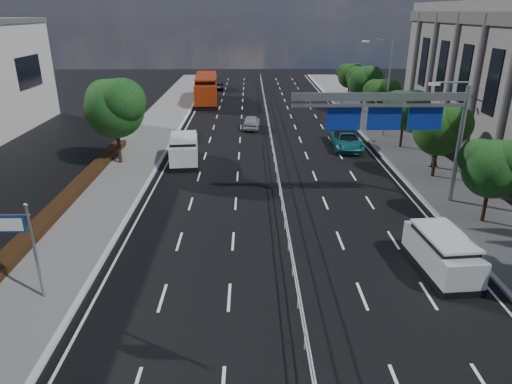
{
  "coord_description": "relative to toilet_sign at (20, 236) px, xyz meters",
  "views": [
    {
      "loc": [
        -1.91,
        -16.12,
        11.19
      ],
      "look_at": [
        -1.59,
        5.89,
        2.4
      ],
      "focal_mm": 32.0,
      "sensor_mm": 36.0,
      "label": 1
    }
  ],
  "objects": [
    {
      "name": "far_tree_e",
      "position": [
        22.2,
        21.98,
        0.61
      ],
      "size": [
        3.63,
        3.38,
        5.13
      ],
      "color": "black",
      "rests_on": "ground"
    },
    {
      "name": "far_tree_d",
      "position": [
        22.2,
        14.48,
        0.74
      ],
      "size": [
        3.85,
        3.59,
        5.34
      ],
      "color": "black",
      "rests_on": "ground"
    },
    {
      "name": "red_bus",
      "position": [
        3.45,
        43.89,
        -1.14
      ],
      "size": [
        3.49,
        11.71,
        3.45
      ],
      "rotation": [
        0.0,
        0.0,
        0.06
      ],
      "color": "black",
      "rests_on": "ground"
    },
    {
      "name": "silver_minivan",
      "position": [
        17.79,
        2.0,
        -2.02
      ],
      "size": [
        2.28,
        4.65,
        1.87
      ],
      "rotation": [
        0.0,
        0.0,
        0.08
      ],
      "color": "black",
      "rests_on": "ground"
    },
    {
      "name": "ground",
      "position": [
        10.95,
        0.0,
        -2.94
      ],
      "size": [
        160.0,
        160.0,
        0.0
      ],
      "primitive_type": "plane",
      "color": "black",
      "rests_on": "ground"
    },
    {
      "name": "far_tree_c",
      "position": [
        22.2,
        6.98,
        0.48
      ],
      "size": [
        3.52,
        3.28,
        4.94
      ],
      "color": "black",
      "rests_on": "ground"
    },
    {
      "name": "white_minivan",
      "position": [
        3.91,
        18.28,
        -1.9
      ],
      "size": [
        2.62,
        5.1,
        2.13
      ],
      "rotation": [
        0.0,
        0.0,
        0.1
      ],
      "color": "black",
      "rests_on": "ground"
    },
    {
      "name": "hedge_near",
      "position": [
        -2.35,
        5.0,
        -2.58
      ],
      "size": [
        1.0,
        36.0,
        0.44
      ],
      "primitive_type": "cube",
      "color": "black",
      "rests_on": "sidewalk_near"
    },
    {
      "name": "pedestrian_a",
      "position": [
        24.35,
        10.61,
        -1.89
      ],
      "size": [
        0.79,
        0.74,
        1.82
      ],
      "primitive_type": "imported",
      "rotation": [
        0.0,
        0.0,
        3.75
      ],
      "color": "gray",
      "rests_on": "sidewalk_far"
    },
    {
      "name": "median_fence",
      "position": [
        10.95,
        22.5,
        -2.42
      ],
      "size": [
        0.05,
        85.0,
        1.02
      ],
      "color": "silver",
      "rests_on": "ground"
    },
    {
      "name": "far_tree_f",
      "position": [
        22.2,
        29.48,
        0.55
      ],
      "size": [
        3.52,
        3.28,
        5.02
      ],
      "color": "black",
      "rests_on": "ground"
    },
    {
      "name": "parked_car_dark",
      "position": [
        17.45,
        22.55,
        -2.17
      ],
      "size": [
        2.23,
        5.36,
        1.55
      ],
      "primitive_type": "imported",
      "rotation": [
        0.0,
        0.0,
        0.01
      ],
      "color": "black",
      "rests_on": "ground"
    },
    {
      "name": "far_tree_g",
      "position": [
        22.2,
        36.98,
        0.81
      ],
      "size": [
        3.96,
        3.69,
        5.45
      ],
      "color": "black",
      "rests_on": "ground"
    },
    {
      "name": "near_car_silver",
      "position": [
        9.25,
        29.4,
        -2.27
      ],
      "size": [
        1.89,
        4.08,
        1.35
      ],
      "primitive_type": "imported",
      "rotation": [
        0.0,
        0.0,
        3.07
      ],
      "color": "#9C9FA3",
      "rests_on": "ground"
    },
    {
      "name": "overhead_gantry",
      "position": [
        17.69,
        10.05,
        2.66
      ],
      "size": [
        10.24,
        0.38,
        7.45
      ],
      "color": "gray",
      "rests_on": "ground"
    },
    {
      "name": "near_car_dark",
      "position": [
        4.16,
        54.68,
        -2.1
      ],
      "size": [
        2.15,
        5.23,
        1.69
      ],
      "primitive_type": "imported",
      "rotation": [
        0.0,
        0.0,
        3.21
      ],
      "color": "black",
      "rests_on": "ground"
    },
    {
      "name": "toilet_sign",
      "position": [
        0.0,
        0.0,
        0.0
      ],
      "size": [
        1.62,
        0.18,
        4.34
      ],
      "color": "gray",
      "rests_on": "ground"
    },
    {
      "name": "streetlight_far",
      "position": [
        21.46,
        26.0,
        2.27
      ],
      "size": [
        2.78,
        2.4,
        9.0
      ],
      "color": "gray",
      "rests_on": "ground"
    },
    {
      "name": "parked_car_teal",
      "position": [
        17.45,
        21.91,
        -2.23
      ],
      "size": [
        2.52,
        5.19,
        1.42
      ],
      "primitive_type": "imported",
      "rotation": [
        0.0,
        0.0,
        -0.03
      ],
      "color": "#165F67",
      "rests_on": "ground"
    },
    {
      "name": "far_tree_h",
      "position": [
        22.2,
        44.48,
        0.48
      ],
      "size": [
        3.41,
        3.18,
        4.91
      ],
      "color": "black",
      "rests_on": "ground"
    },
    {
      "name": "near_tree_back",
      "position": [
        -0.99,
        17.97,
        1.67
      ],
      "size": [
        4.84,
        4.51,
        6.69
      ],
      "color": "black",
      "rests_on": "ground"
    },
    {
      "name": "pedestrian_b",
      "position": [
        22.89,
        16.59,
        -1.94
      ],
      "size": [
        0.86,
        0.67,
        1.74
      ],
      "primitive_type": "imported",
      "rotation": [
        0.0,
        0.0,
        3.12
      ],
      "color": "gray",
      "rests_on": "sidewalk_far"
    },
    {
      "name": "kerb_far",
      "position": [
        19.95,
        0.0,
        -2.87
      ],
      "size": [
        0.25,
        140.0,
        0.15
      ],
      "primitive_type": "cube",
      "color": "silver",
      "rests_on": "ground"
    },
    {
      "name": "kerb_near",
      "position": [
        1.95,
        0.0,
        -2.87
      ],
      "size": [
        0.25,
        140.0,
        0.15
      ],
      "primitive_type": "cube",
      "color": "silver",
      "rests_on": "ground"
    },
    {
      "name": "sidewalk_near",
      "position": [
        -0.55,
        0.0,
        -2.87
      ],
      "size": [
        5.0,
        140.0,
        0.14
      ],
      "primitive_type": "cube",
      "color": "slate",
      "rests_on": "ground"
    }
  ]
}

